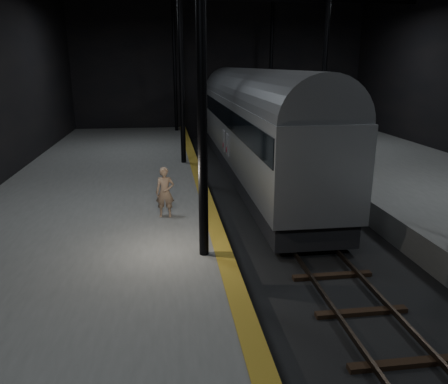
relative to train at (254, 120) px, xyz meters
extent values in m
plane|color=black|center=(0.00, -7.86, -3.21)|extent=(44.00, 44.00, 0.00)
cube|color=#575754|center=(-7.50, -7.86, -2.71)|extent=(9.00, 43.80, 1.00)
cube|color=olive|center=(-3.25, -7.86, -2.20)|extent=(0.50, 43.80, 0.01)
cube|color=#3F3328|center=(-0.72, -7.86, -3.04)|extent=(0.08, 43.00, 0.14)
cube|color=#3F3328|center=(0.72, -7.86, -3.04)|extent=(0.08, 43.00, 0.14)
cube|color=black|center=(0.00, -7.86, -3.15)|extent=(2.40, 42.00, 0.12)
cylinder|color=black|center=(-3.80, -11.86, 2.79)|extent=(0.26, 0.26, 10.00)
cylinder|color=black|center=(-3.80, 0.14, 2.79)|extent=(0.26, 0.26, 10.00)
cylinder|color=black|center=(3.80, 0.14, 2.79)|extent=(0.26, 0.26, 10.00)
cylinder|color=black|center=(-3.80, 12.14, 2.79)|extent=(0.26, 0.26, 10.00)
cylinder|color=black|center=(3.80, 12.14, 2.79)|extent=(0.26, 0.26, 10.00)
cube|color=#A4A6AC|center=(0.00, 0.00, -0.46)|extent=(3.12, 21.50, 3.23)
cube|color=black|center=(0.00, 0.00, -2.49)|extent=(2.85, 21.07, 0.91)
cube|color=black|center=(0.00, 0.00, 0.29)|extent=(3.18, 21.18, 0.97)
cylinder|color=slate|center=(0.00, 0.00, 1.15)|extent=(3.06, 21.29, 3.06)
cube|color=black|center=(0.00, -7.53, -2.88)|extent=(1.94, 2.37, 0.38)
cube|color=black|center=(0.00, 7.53, -2.88)|extent=(1.94, 2.37, 0.38)
cube|color=silver|center=(-1.59, -1.08, -1.11)|extent=(0.04, 0.81, 1.13)
cube|color=silver|center=(-1.59, 0.22, -1.11)|extent=(0.04, 0.81, 1.13)
cylinder|color=maroon|center=(-1.61, -0.88, -1.38)|extent=(0.03, 0.28, 0.28)
cylinder|color=maroon|center=(-1.61, 0.41, -1.38)|extent=(0.03, 0.28, 0.28)
imported|color=#917259|center=(-4.83, -8.56, -1.33)|extent=(0.68, 0.48, 1.75)
camera|label=1|loc=(-4.76, -23.03, 2.87)|focal=35.00mm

